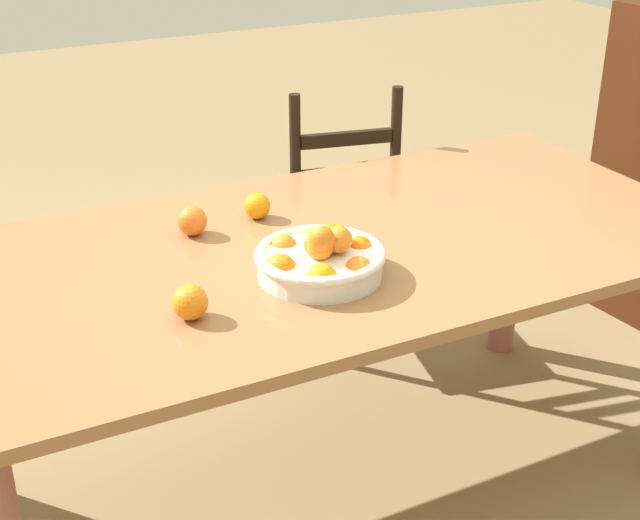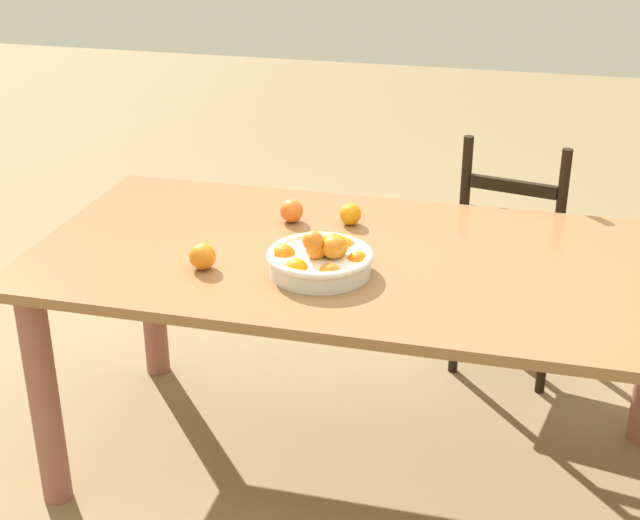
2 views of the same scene
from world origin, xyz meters
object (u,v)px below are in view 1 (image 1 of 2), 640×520
at_px(fruit_bowl, 321,258).
at_px(orange_loose_1, 192,221).
at_px(dining_table, 331,285).
at_px(orange_loose_2, 257,206).
at_px(chair_near_window, 334,219).
at_px(orange_loose_0, 190,302).

xyz_separation_m(fruit_bowl, orange_loose_1, (-0.18, 0.35, -0.01)).
bearing_deg(dining_table, orange_loose_1, 145.48).
xyz_separation_m(fruit_bowl, orange_loose_2, (0.00, 0.38, -0.01)).
height_order(dining_table, fruit_bowl, fruit_bowl).
bearing_deg(chair_near_window, orange_loose_0, 60.28).
distance_m(chair_near_window, orange_loose_1, 0.96).
distance_m(dining_table, chair_near_window, 0.88).
bearing_deg(orange_loose_2, fruit_bowl, -90.46).
height_order(orange_loose_0, orange_loose_1, orange_loose_0).
distance_m(orange_loose_0, orange_loose_2, 0.54).
height_order(orange_loose_0, orange_loose_2, orange_loose_0).
bearing_deg(orange_loose_2, chair_near_window, 46.48).
distance_m(orange_loose_1, orange_loose_2, 0.19).
bearing_deg(dining_table, chair_near_window, 61.76).
bearing_deg(orange_loose_2, orange_loose_1, -172.74).
distance_m(fruit_bowl, orange_loose_1, 0.40).
height_order(fruit_bowl, orange_loose_1, fruit_bowl).
distance_m(chair_near_window, orange_loose_2, 0.82).
height_order(chair_near_window, orange_loose_1, chair_near_window).
bearing_deg(orange_loose_2, dining_table, -65.32).
distance_m(orange_loose_0, orange_loose_1, 0.43).
xyz_separation_m(fruit_bowl, orange_loose_0, (-0.33, -0.05, -0.01)).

